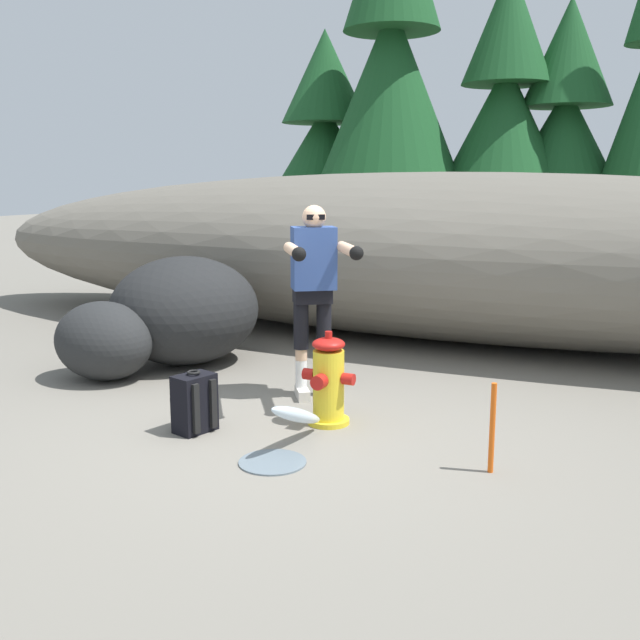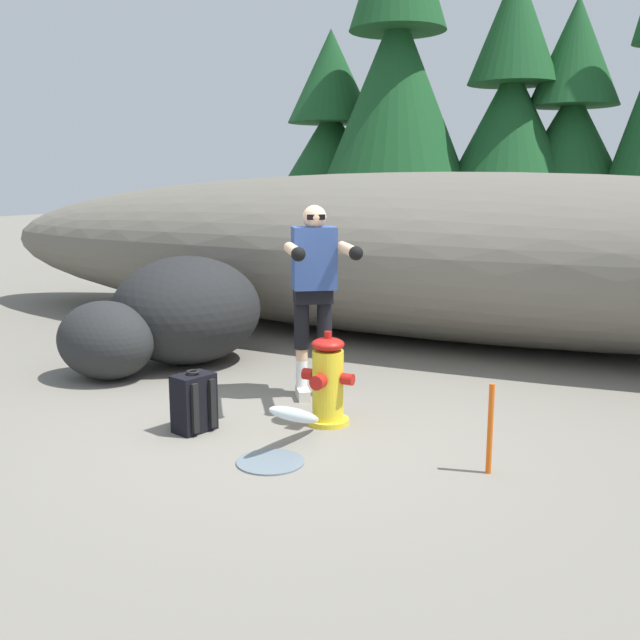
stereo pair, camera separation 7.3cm
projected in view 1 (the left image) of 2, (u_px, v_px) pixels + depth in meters
The scene contains 13 objects.
ground_plane at pixel (294, 431), 5.57m from camera, with size 56.00×56.00×0.04m, color slate.
dirt_embankment at pixel (438, 255), 8.71m from camera, with size 13.48×3.20×1.95m, color #666056.
fire_hydrant at pixel (328, 382), 5.63m from camera, with size 0.42×0.37×0.73m.
hydrant_water_jet at pixel (291, 426), 5.11m from camera, with size 0.46×0.97×0.42m.
utility_worker at pixel (314, 277), 6.15m from camera, with size 0.88×1.01×1.66m.
spare_backpack at pixel (194, 403), 5.48m from camera, with size 0.34×0.34×0.47m.
boulder_large at pixel (185, 310), 7.45m from camera, with size 1.41×1.53×1.10m, color black.
boulder_mid at pixel (104, 341), 6.87m from camera, with size 0.99×0.80×0.75m, color #262828.
pine_tree_far_left at pixel (325, 139), 15.65m from camera, with size 2.84×2.84×4.95m.
pine_tree_left at pixel (391, 58), 14.28m from camera, with size 2.93×2.93×7.65m.
pine_tree_center at pixel (505, 105), 14.15m from camera, with size 2.66×2.66×5.86m.
pine_tree_right at pixel (565, 125), 14.15m from camera, with size 2.64×2.64×5.26m.
survey_stake at pixel (492, 428), 4.69m from camera, with size 0.04×0.04×0.60m, color #E55914.
Camera 1 is at (2.46, -4.70, 1.88)m, focal length 40.98 mm.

